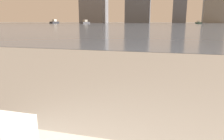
{
  "coord_description": "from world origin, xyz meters",
  "views": [
    {
      "loc": [
        0.44,
        0.18,
        0.96
      ],
      "look_at": [
        -0.08,
        2.12,
        0.5
      ],
      "focal_mm": 35.0,
      "sensor_mm": 36.0,
      "label": 1
    }
  ],
  "objects": [
    {
      "name": "harbor_boat_0",
      "position": [
        -43.06,
        77.14,
        0.56
      ],
      "size": [
        1.95,
        4.34,
        1.57
      ],
      "color": "#2D2D33",
      "rests_on": "harbor_water"
    },
    {
      "name": "harbor_boat_1",
      "position": [
        -27.69,
        70.32,
        0.49
      ],
      "size": [
        2.32,
        3.85,
        1.37
      ],
      "color": "#4C4C51",
      "rests_on": "harbor_water"
    },
    {
      "name": "harbor_boat_3",
      "position": [
        9.62,
        84.78,
        0.38
      ],
      "size": [
        2.03,
        2.99,
        1.06
      ],
      "color": "#335647",
      "rests_on": "harbor_water"
    },
    {
      "name": "harbor_water",
      "position": [
        0.0,
        62.0,
        0.01
      ],
      "size": [
        180.0,
        110.0,
        0.01
      ],
      "color": "slate",
      "rests_on": "ground_plane"
    }
  ]
}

